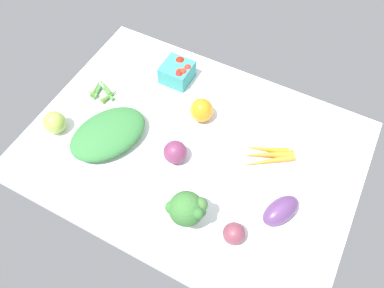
# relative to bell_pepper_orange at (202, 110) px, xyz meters

# --- Properties ---
(tablecloth) EXTENTS (1.04, 0.76, 0.02)m
(tablecloth) POSITION_rel_bell_pepper_orange_xyz_m (-0.03, 0.12, -0.05)
(tablecloth) COLOR white
(tablecloth) RESTS_ON ground
(bell_pepper_orange) EXTENTS (0.10, 0.10, 0.08)m
(bell_pepper_orange) POSITION_rel_bell_pepper_orange_xyz_m (0.00, 0.00, 0.00)
(bell_pepper_orange) COLOR orange
(bell_pepper_orange) RESTS_ON tablecloth
(carrot_bunch) EXTENTS (0.17, 0.14, 0.03)m
(carrot_bunch) POSITION_rel_bell_pepper_orange_xyz_m (-0.25, 0.05, -0.03)
(carrot_bunch) COLOR orange
(carrot_bunch) RESTS_ON tablecloth
(red_onion_center) EXTENTS (0.07, 0.07, 0.07)m
(red_onion_center) POSITION_rel_bell_pepper_orange_xyz_m (-0.00, 0.18, -0.00)
(red_onion_center) COLOR #6F2E51
(red_onion_center) RESTS_ON tablecloth
(okra_pile) EXTENTS (0.12, 0.12, 0.02)m
(okra_pile) POSITION_rel_bell_pepper_orange_xyz_m (0.36, 0.06, -0.03)
(okra_pile) COLOR #498941
(okra_pile) RESTS_ON tablecloth
(leafy_greens_clump) EXTENTS (0.26, 0.31, 0.07)m
(leafy_greens_clump) POSITION_rel_bell_pepper_orange_xyz_m (0.22, 0.22, -0.01)
(leafy_greens_clump) COLOR #327439
(leafy_greens_clump) RESTS_ON tablecloth
(berry_basket) EXTENTS (0.10, 0.10, 0.08)m
(berry_basket) POSITION_rel_bell_pepper_orange_xyz_m (0.15, -0.12, -0.00)
(berry_basket) COLOR teal
(berry_basket) RESTS_ON tablecloth
(red_onion_near_basket) EXTENTS (0.06, 0.06, 0.06)m
(red_onion_near_basket) POSITION_rel_bell_pepper_orange_xyz_m (-0.27, 0.33, -0.01)
(red_onion_near_basket) COLOR brown
(red_onion_near_basket) RESTS_ON tablecloth
(eggplant) EXTENTS (0.11, 0.14, 0.07)m
(eggplant) POSITION_rel_bell_pepper_orange_xyz_m (-0.35, 0.21, -0.01)
(eggplant) COLOR #583569
(eggplant) RESTS_ON tablecloth
(broccoli_head) EXTENTS (0.11, 0.10, 0.13)m
(broccoli_head) POSITION_rel_bell_pepper_orange_xyz_m (-0.13, 0.35, 0.04)
(broccoli_head) COLOR #A8C98C
(broccoli_head) RESTS_ON tablecloth
(heirloom_tomato_green) EXTENTS (0.07, 0.07, 0.07)m
(heirloom_tomato_green) POSITION_rel_bell_pepper_orange_xyz_m (0.40, 0.26, -0.00)
(heirloom_tomato_green) COLOR #94AD48
(heirloom_tomato_green) RESTS_ON tablecloth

